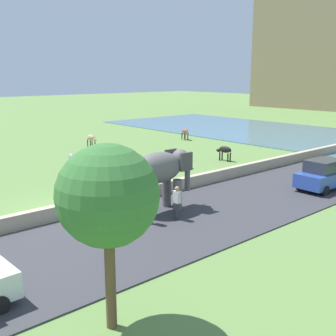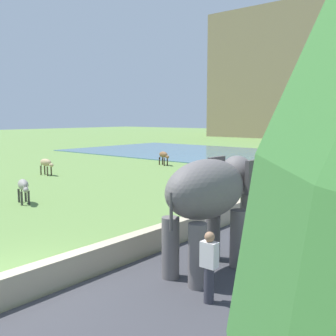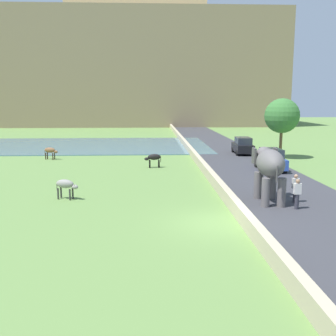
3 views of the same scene
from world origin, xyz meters
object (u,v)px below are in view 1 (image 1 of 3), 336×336
Objects in this scene: car_blue at (325,174)px; cow_grey at (72,158)px; elephant at (162,171)px; cow_tan at (91,138)px; person_beside_elephant at (177,202)px; cow_brown at (185,132)px; cow_black at (225,150)px; person_trailing at (149,206)px.

cow_grey is at bearing -149.41° from car_blue.
cow_tan is at bearing 158.95° from elephant.
cow_brown is at bearing 135.75° from person_beside_elephant.
elephant reaches higher than cow_tan.
cow_black is at bearing 20.28° from cow_tan.
cow_brown is at bearing 75.43° from cow_tan.
elephant is 13.24m from cow_black.
cow_brown is at bearing 152.80° from cow_black.
cow_black is at bearing 118.65° from person_trailing.
person_beside_elephant reaches higher than cow_tan.
cow_grey is at bearing -116.12° from cow_black.
elephant is 10.33m from car_blue.
cow_tan is (-21.61, -2.67, -0.06)m from car_blue.
person_trailing reaches higher than cow_tan.
person_beside_elephant is 21.22m from cow_tan.
person_trailing is at bearing -24.03° from cow_tan.
cow_grey is (-11.30, 1.24, -1.20)m from elephant.
cow_brown is at bearing 160.17° from car_blue.
person_beside_elephant is at bearing -20.38° from cow_tan.
car_blue is at bearing 72.19° from elephant.
cow_grey is (-12.33, 2.82, -0.04)m from person_trailing.
elephant is at bearing -21.05° from cow_tan.
cow_black is (-7.62, 11.92, -0.04)m from person_beside_elephant.
cow_brown is at bearing 106.89° from cow_grey.
car_blue is 2.86× the size of cow_grey.
person_trailing is 12.65m from cow_grey.
cow_grey is at bearing 173.74° from elephant.
cow_brown is 1.00× the size of cow_grey.
person_beside_elephant is 1.15× the size of cow_brown.
cow_tan is at bearing 155.97° from person_trailing.
cow_tan is (-19.89, 7.39, -0.04)m from person_beside_elephant.
cow_black is (-9.34, 1.87, -0.06)m from car_blue.
car_blue is 2.90× the size of cow_tan.
cow_brown and cow_grey have the same top height.
car_blue reaches higher than person_beside_elephant.
elephant is 0.86× the size of car_blue.
elephant reaches higher than cow_grey.
cow_black is at bearing 122.58° from person_beside_elephant.
cow_black is at bearing -27.20° from cow_brown.
person_trailing is 0.40× the size of car_blue.
person_beside_elephant reaches higher than cow_black.
cow_grey is at bearing 167.09° from person_trailing.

